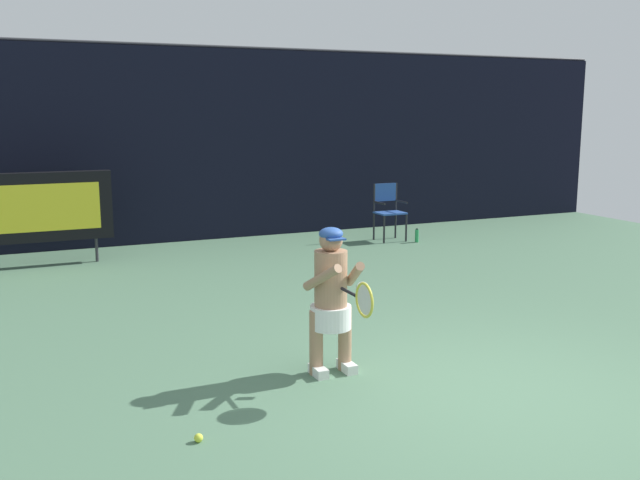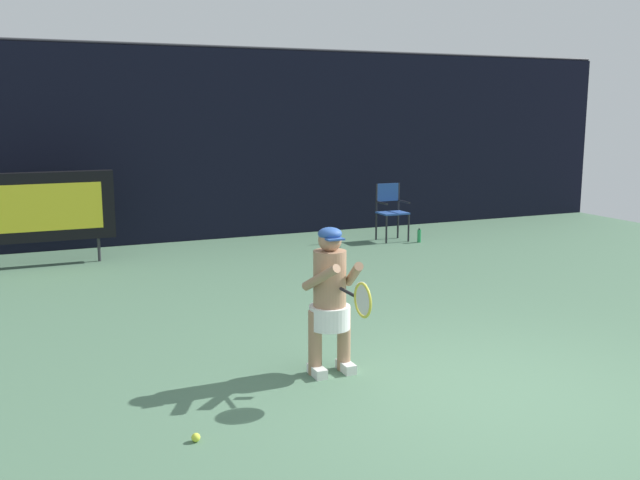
{
  "view_description": "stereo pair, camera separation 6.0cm",
  "coord_description": "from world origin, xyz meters",
  "px_view_note": "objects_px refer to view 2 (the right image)",
  "views": [
    {
      "loc": [
        -3.8,
        -4.84,
        2.47
      ],
      "look_at": [
        -0.64,
        2.26,
        1.05
      ],
      "focal_mm": 40.13,
      "sensor_mm": 36.0,
      "label": 1
    },
    {
      "loc": [
        -3.74,
        -4.86,
        2.47
      ],
      "look_at": [
        -0.64,
        2.26,
        1.05
      ],
      "focal_mm": 40.13,
      "sensor_mm": 36.0,
      "label": 2
    }
  ],
  "objects_px": {
    "tennis_player": "(330,296)",
    "tennis_racket": "(362,300)",
    "umpire_chair": "(391,208)",
    "water_bottle": "(419,236)",
    "tennis_ball_loose": "(196,437)",
    "scoreboard": "(43,207)"
  },
  "relations": [
    {
      "from": "tennis_racket",
      "to": "tennis_ball_loose",
      "type": "relative_size",
      "value": 8.85
    },
    {
      "from": "tennis_player",
      "to": "tennis_ball_loose",
      "type": "relative_size",
      "value": 20.61
    },
    {
      "from": "water_bottle",
      "to": "tennis_ball_loose",
      "type": "height_order",
      "value": "water_bottle"
    },
    {
      "from": "scoreboard",
      "to": "tennis_player",
      "type": "relative_size",
      "value": 1.57
    },
    {
      "from": "scoreboard",
      "to": "tennis_ball_loose",
      "type": "bearing_deg",
      "value": -84.39
    },
    {
      "from": "scoreboard",
      "to": "umpire_chair",
      "type": "xyz_separation_m",
      "value": [
        6.19,
        -0.23,
        -0.33
      ]
    },
    {
      "from": "water_bottle",
      "to": "tennis_racket",
      "type": "distance_m",
      "value": 7.51
    },
    {
      "from": "water_bottle",
      "to": "tennis_player",
      "type": "height_order",
      "value": "tennis_player"
    },
    {
      "from": "scoreboard",
      "to": "tennis_player",
      "type": "distance_m",
      "value": 6.55
    },
    {
      "from": "tennis_player",
      "to": "tennis_racket",
      "type": "distance_m",
      "value": 0.6
    },
    {
      "from": "umpire_chair",
      "to": "water_bottle",
      "type": "distance_m",
      "value": 0.76
    },
    {
      "from": "tennis_player",
      "to": "tennis_racket",
      "type": "height_order",
      "value": "tennis_player"
    },
    {
      "from": "umpire_chair",
      "to": "tennis_player",
      "type": "distance_m",
      "value": 7.14
    },
    {
      "from": "water_bottle",
      "to": "tennis_ball_loose",
      "type": "distance_m",
      "value": 8.71
    },
    {
      "from": "scoreboard",
      "to": "umpire_chair",
      "type": "height_order",
      "value": "scoreboard"
    },
    {
      "from": "umpire_chair",
      "to": "tennis_ball_loose",
      "type": "relative_size",
      "value": 15.88
    },
    {
      "from": "scoreboard",
      "to": "tennis_racket",
      "type": "height_order",
      "value": "scoreboard"
    },
    {
      "from": "umpire_chair",
      "to": "tennis_player",
      "type": "bearing_deg",
      "value": -123.73
    },
    {
      "from": "scoreboard",
      "to": "water_bottle",
      "type": "distance_m",
      "value": 6.65
    },
    {
      "from": "water_bottle",
      "to": "tennis_ball_loose",
      "type": "relative_size",
      "value": 3.9
    },
    {
      "from": "water_bottle",
      "to": "tennis_racket",
      "type": "height_order",
      "value": "tennis_racket"
    },
    {
      "from": "scoreboard",
      "to": "water_bottle",
      "type": "relative_size",
      "value": 8.3
    }
  ]
}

